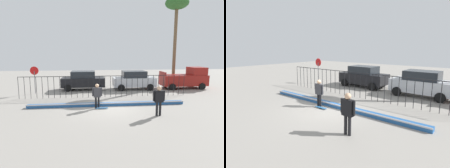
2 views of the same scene
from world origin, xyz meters
The scene contains 9 objects.
ground_plane centered at (0.00, 0.00, 0.00)m, with size 60.00×60.00×0.00m, color gray.
bowl_coping_ledge centered at (0.00, 0.59, 0.12)m, with size 11.00×0.40×0.27m.
perimeter_fence centered at (0.00, 3.36, 1.12)m, with size 14.04×0.04×1.82m.
skateboarder centered at (-0.76, 0.03, 1.00)m, with size 0.68×0.25×1.67m.
skateboard centered at (-0.47, -0.13, 0.06)m, with size 0.80×0.20×0.07m.
camera_operator centered at (2.80, -1.87, 1.07)m, with size 0.72×0.27×1.78m.
parked_car_black centered at (-1.97, 6.95, 0.97)m, with size 4.30×2.12×1.90m.
parked_car_silver centered at (3.22, 6.58, 0.97)m, with size 4.30×2.12×1.90m.
stop_sign centered at (-6.30, 5.44, 1.62)m, with size 0.76×0.07×2.50m.
Camera 2 is at (7.13, -7.73, 3.54)m, focal length 30.30 mm.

